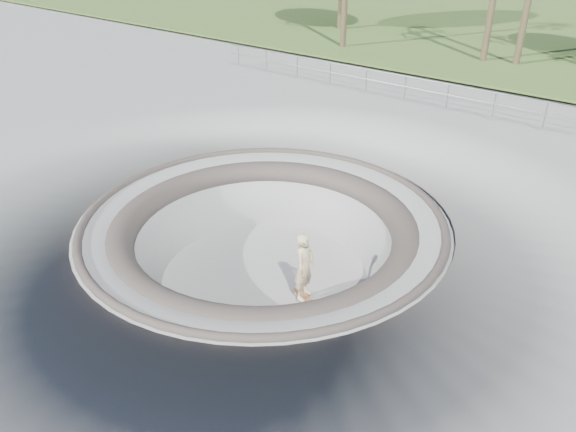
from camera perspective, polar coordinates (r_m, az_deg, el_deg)
name	(u,v)px	position (r m, az deg, el deg)	size (l,w,h in m)	color
ground	(264,218)	(15.77, -2.49, -0.25)	(180.00, 180.00, 0.00)	gray
skate_bowl	(265,272)	(16.74, -2.36, -5.72)	(14.00, 14.00, 4.10)	gray
safety_railing	(448,95)	(25.13, 15.91, 11.70)	(25.00, 0.06, 1.03)	gray
skateboard	(304,297)	(15.77, 1.63, -8.18)	(0.90, 0.55, 0.09)	brown
skater	(304,266)	(15.18, 1.68, -5.15)	(0.72, 0.47, 1.98)	beige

